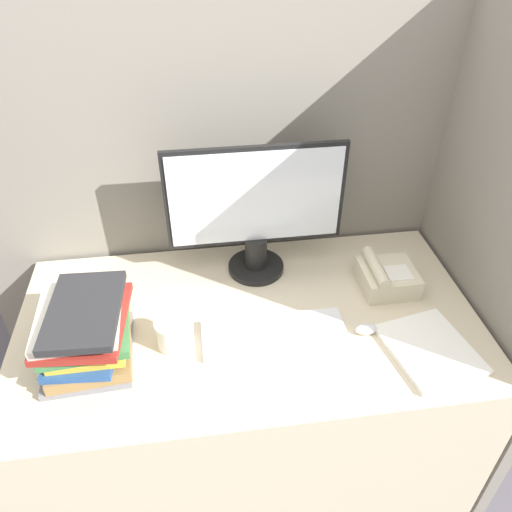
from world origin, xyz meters
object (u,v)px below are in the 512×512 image
(coffee_cup, at_px, (173,333))
(desk_telephone, at_px, (387,277))
(mouse, at_px, (366,329))
(book_stack, at_px, (86,332))
(keyboard, at_px, (274,334))
(monitor, at_px, (256,213))

(coffee_cup, distance_m, desk_telephone, 0.72)
(mouse, xyz_separation_m, book_stack, (-0.81, 0.02, 0.08))
(coffee_cup, bearing_deg, keyboard, -1.69)
(keyboard, relative_size, book_stack, 1.36)
(monitor, xyz_separation_m, desk_telephone, (0.42, -0.16, -0.19))
(mouse, height_order, coffee_cup, coffee_cup)
(mouse, relative_size, coffee_cup, 0.69)
(mouse, height_order, desk_telephone, desk_telephone)
(monitor, relative_size, coffee_cup, 5.73)
(keyboard, bearing_deg, monitor, 91.64)
(mouse, bearing_deg, keyboard, 175.22)
(coffee_cup, height_order, desk_telephone, desk_telephone)
(monitor, height_order, desk_telephone, monitor)
(keyboard, bearing_deg, coffee_cup, 178.31)
(desk_telephone, bearing_deg, book_stack, -169.58)
(mouse, distance_m, coffee_cup, 0.58)
(keyboard, relative_size, desk_telephone, 2.39)
(monitor, bearing_deg, coffee_cup, -131.90)
(keyboard, height_order, book_stack, book_stack)
(book_stack, bearing_deg, coffee_cup, 2.08)
(monitor, bearing_deg, mouse, -50.97)
(keyboard, xyz_separation_m, book_stack, (-0.53, 0.00, 0.09))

